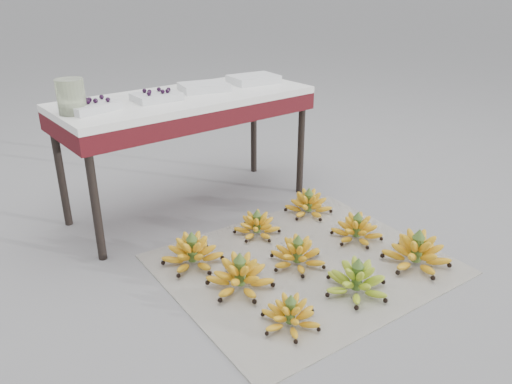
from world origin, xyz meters
TOP-DOWN VIEW (x-y plane):
  - ground at (0.00, 0.00)m, footprint 60.00×60.00m
  - newspaper_mat at (-0.02, 0.01)m, footprint 1.32×1.13m
  - bunch_front_left at (-0.37, -0.28)m, footprint 0.24×0.24m
  - bunch_front_center at (-0.00, -0.30)m, footprint 0.36×0.36m
  - bunch_front_right at (0.39, -0.32)m, footprint 0.32×0.32m
  - bunch_mid_left at (-0.37, 0.04)m, footprint 0.34×0.34m
  - bunch_mid_center at (-0.05, 0.02)m, footprint 0.29×0.29m
  - bunch_mid_right at (0.36, 0.01)m, footprint 0.28×0.28m
  - bunch_back_left at (-0.43, 0.33)m, footprint 0.32×0.32m
  - bunch_back_center at (-0.01, 0.37)m, footprint 0.31×0.31m
  - bunch_back_right at (0.37, 0.38)m, footprint 0.30×0.30m
  - vendor_table at (-0.09, 0.88)m, footprint 1.38×0.55m
  - tray_far_left at (-0.61, 0.87)m, footprint 0.27×0.22m
  - tray_left at (-0.27, 0.87)m, footprint 0.24×0.17m
  - tray_right at (0.04, 0.91)m, footprint 0.29×0.24m
  - tray_far_right at (0.39, 0.91)m, footprint 0.30×0.23m
  - glass_jar at (-0.70, 0.87)m, footprint 0.13×0.13m

SIDE VIEW (x-z plane):
  - ground at x=0.00m, z-range 0.00..0.00m
  - newspaper_mat at x=-0.02m, z-range 0.00..0.01m
  - bunch_front_left at x=-0.37m, z-range -0.02..0.13m
  - bunch_back_center at x=-0.01m, z-range -0.02..0.13m
  - bunch_mid_right at x=0.36m, z-range -0.02..0.14m
  - bunch_back_right at x=0.37m, z-range -0.02..0.14m
  - bunch_mid_center at x=-0.05m, z-range -0.02..0.14m
  - bunch_front_center at x=0.00m, z-range -0.02..0.15m
  - bunch_back_left at x=-0.43m, z-range -0.02..0.15m
  - bunch_mid_left at x=-0.37m, z-range -0.02..0.16m
  - bunch_front_right at x=0.39m, z-range -0.02..0.16m
  - vendor_table at x=-0.09m, z-range 0.26..0.92m
  - tray_left at x=-0.27m, z-range 0.65..0.71m
  - tray_right at x=0.04m, z-range 0.66..0.70m
  - tray_far_left at x=-0.61m, z-range 0.65..0.72m
  - tray_far_right at x=0.39m, z-range 0.66..0.71m
  - glass_jar at x=-0.70m, z-range 0.66..0.82m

